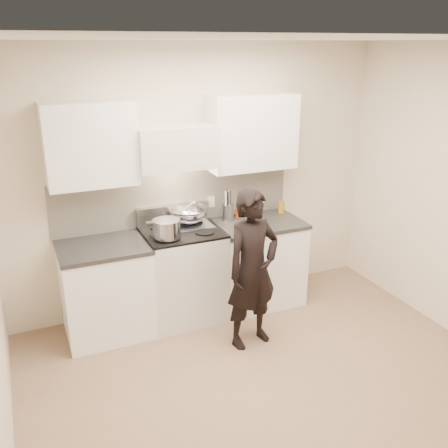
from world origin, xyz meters
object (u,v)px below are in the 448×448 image
object	(u,v)px
counter_right	(256,262)
person	(252,269)
stove	(183,274)
wok	(188,213)
utensil_crock	(228,211)

from	to	relation	value
counter_right	person	xyz separation A→B (m)	(-0.41, -0.71, 0.29)
person	counter_right	bearing A→B (deg)	49.31
stove	wok	xyz separation A→B (m)	(0.12, 0.14, 0.59)
stove	wok	bearing A→B (deg)	51.37
counter_right	wok	bearing A→B (deg)	168.57
stove	person	world-z (taller)	person
wok	utensil_crock	world-z (taller)	wok
wok	counter_right	bearing A→B (deg)	-11.43
stove	person	distance (m)	0.87
stove	counter_right	world-z (taller)	stove
stove	utensil_crock	distance (m)	0.81
counter_right	wok	xyz separation A→B (m)	(-0.71, 0.14, 0.60)
person	wok	bearing A→B (deg)	99.18
wok	utensil_crock	xyz separation A→B (m)	(0.45, 0.04, -0.05)
stove	utensil_crock	size ratio (longest dim) A/B	3.03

